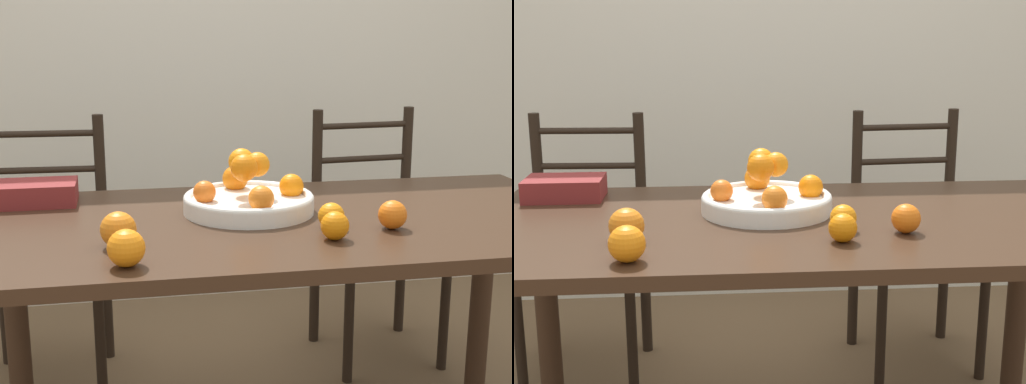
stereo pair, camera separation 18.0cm
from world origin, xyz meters
TOP-DOWN VIEW (x-y plane):
  - wall_back at (0.00, 1.48)m, footprint 8.00×0.06m
  - dining_table at (0.00, 0.00)m, footprint 1.67×0.82m
  - fruit_bowl at (-0.09, 0.08)m, footprint 0.35×0.35m
  - orange_loose_0 at (0.08, -0.12)m, footprint 0.07×0.07m
  - orange_loose_1 at (0.23, -0.15)m, footprint 0.07×0.07m
  - orange_loose_2 at (-0.42, -0.31)m, footprint 0.08×0.08m
  - orange_loose_3 at (0.06, -0.21)m, footprint 0.07×0.07m
  - orange_loose_4 at (-0.44, -0.18)m, footprint 0.08×0.08m
  - chair_left at (-0.70, 0.74)m, footprint 0.44×0.42m
  - chair_right at (0.52, 0.74)m, footprint 0.45×0.43m
  - book_stack at (-0.66, 0.27)m, footprint 0.22×0.15m

SIDE VIEW (x-z plane):
  - chair_left at x=-0.70m, z-range 0.00..0.95m
  - chair_right at x=0.52m, z-range 0.00..0.95m
  - dining_table at x=0.00m, z-range 0.28..1.05m
  - book_stack at x=-0.66m, z-range 0.77..0.83m
  - orange_loose_0 at x=0.08m, z-range 0.77..0.83m
  - orange_loose_3 at x=0.06m, z-range 0.77..0.84m
  - orange_loose_1 at x=0.23m, z-range 0.77..0.84m
  - orange_loose_2 at x=-0.42m, z-range 0.77..0.85m
  - orange_loose_4 at x=-0.44m, z-range 0.77..0.85m
  - fruit_bowl at x=-0.09m, z-range 0.73..0.89m
  - wall_back at x=0.00m, z-range 0.00..2.60m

